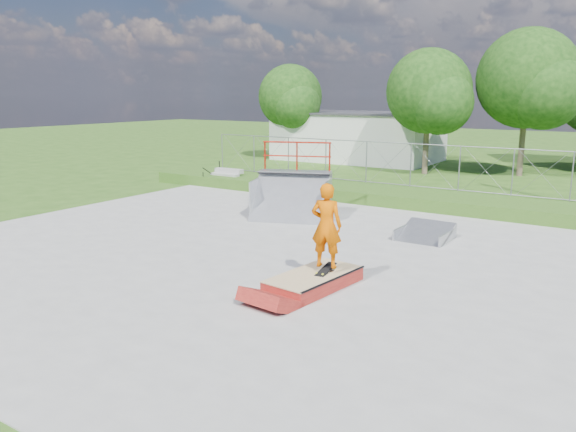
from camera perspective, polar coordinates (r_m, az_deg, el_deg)
name	(u,v)px	position (r m, az deg, el deg)	size (l,w,h in m)	color
ground	(264,260)	(14.84, -2.50, -4.47)	(120.00, 120.00, 0.00)	#2C5017
concrete_pad	(264,259)	(14.83, -2.50, -4.39)	(20.00, 16.00, 0.04)	gray
grass_berm	(400,196)	(22.98, 11.34, 1.98)	(24.00, 3.00, 0.50)	#2C5017
grind_box	(314,281)	(12.66, 2.64, -6.62)	(1.41, 2.47, 0.35)	maroon
quarter_pipe	(291,182)	(19.49, 0.30, 3.51)	(2.59, 2.19, 2.59)	#9D9FA4
flat_bank_ramp	(425,233)	(17.22, 13.72, -1.68)	(1.44, 1.54, 0.44)	#9D9FA4
skateboard	(326,270)	(12.75, 3.86, -5.47)	(0.22, 0.80, 0.02)	black
skater	(326,229)	(12.49, 3.92, -1.29)	(0.70, 0.46, 1.91)	#D45700
concrete_stairs	(223,178)	(26.57, -6.62, 3.85)	(1.50, 1.60, 0.80)	gray
chain_link_fence	(411,165)	(23.73, 12.36, 5.07)	(20.00, 0.06, 1.80)	gray
utility_building_flat	(358,137)	(37.39, 7.12, 7.97)	(10.00, 6.00, 3.00)	silver
tree_left_near	(432,94)	(31.05, 14.43, 11.87)	(4.76, 4.48, 6.65)	brown
tree_center	(533,82)	(31.85, 23.59, 12.34)	(5.44, 5.12, 7.60)	brown
tree_left_far	(292,99)	(37.25, 0.40, 11.80)	(4.42, 4.16, 6.18)	brown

